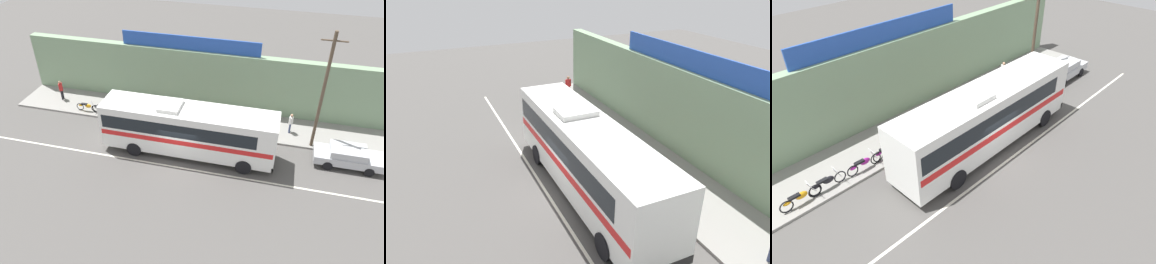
# 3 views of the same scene
# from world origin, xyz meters

# --- Properties ---
(ground_plane) EXTENTS (70.00, 70.00, 0.00)m
(ground_plane) POSITION_xyz_m (0.00, 0.00, 0.00)
(ground_plane) COLOR #4F4C49
(sidewalk_slab) EXTENTS (30.00, 3.60, 0.14)m
(sidewalk_slab) POSITION_xyz_m (0.00, 5.20, 0.07)
(sidewalk_slab) COLOR gray
(sidewalk_slab) RESTS_ON ground_plane
(storefront_facade) EXTENTS (30.00, 0.70, 4.80)m
(storefront_facade) POSITION_xyz_m (0.00, 7.35, 2.40)
(storefront_facade) COLOR gray
(storefront_facade) RESTS_ON ground_plane
(storefront_billboard) EXTENTS (10.90, 0.12, 1.10)m
(storefront_billboard) POSITION_xyz_m (-1.20, 7.35, 5.35)
(storefront_billboard) COLOR #234CAD
(storefront_billboard) RESTS_ON storefront_facade
(road_center_stripe) EXTENTS (30.00, 0.14, 0.01)m
(road_center_stripe) POSITION_xyz_m (0.00, -0.80, 0.00)
(road_center_stripe) COLOR silver
(road_center_stripe) RESTS_ON ground_plane
(intercity_bus) EXTENTS (11.75, 2.63, 3.78)m
(intercity_bus) POSITION_xyz_m (0.30, 0.91, 2.07)
(intercity_bus) COLOR white
(intercity_bus) RESTS_ON ground_plane
(motorcycle_red) EXTENTS (1.93, 0.56, 0.94)m
(motorcycle_red) POSITION_xyz_m (-8.87, 3.94, 0.57)
(motorcycle_red) COLOR black
(motorcycle_red) RESTS_ON sidewalk_slab
(motorcycle_purple) EXTENTS (1.89, 0.56, 0.94)m
(motorcycle_purple) POSITION_xyz_m (-7.53, 4.00, 0.57)
(motorcycle_purple) COLOR black
(motorcycle_purple) RESTS_ON sidewalk_slab
(motorcycle_black) EXTENTS (1.97, 0.56, 0.94)m
(motorcycle_black) POSITION_xyz_m (-5.58, 3.93, 0.57)
(motorcycle_black) COLOR black
(motorcycle_black) RESTS_ON sidewalk_slab
(motorcycle_blue) EXTENTS (1.94, 0.56, 0.94)m
(motorcycle_blue) POSITION_xyz_m (-4.07, 3.96, 0.57)
(motorcycle_blue) COLOR black
(motorcycle_blue) RESTS_ON sidewalk_slab
(pedestrian_far_right) EXTENTS (0.30, 0.48, 1.72)m
(pedestrian_far_right) POSITION_xyz_m (-11.80, 5.16, 1.14)
(pedestrian_far_right) COLOR black
(pedestrian_far_right) RESTS_ON sidewalk_slab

